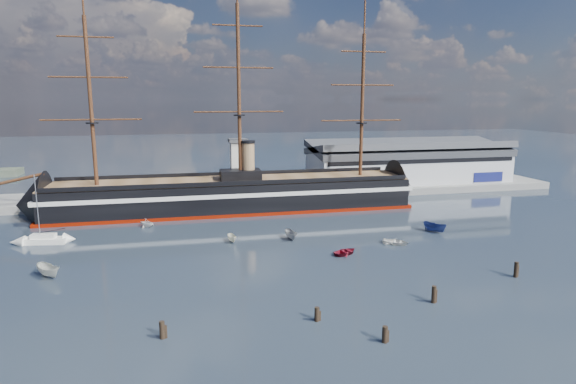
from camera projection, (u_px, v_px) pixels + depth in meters
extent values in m
plane|color=#202A38|center=(245.00, 231.00, 102.65)|extent=(600.00, 600.00, 0.00)
cube|color=slate|center=(262.00, 196.00, 139.30)|extent=(180.00, 18.00, 2.00)
cube|color=#B7BABC|center=(408.00, 165.00, 152.54)|extent=(62.00, 20.00, 10.00)
cube|color=#3F4247|center=(409.00, 148.00, 151.48)|extent=(63.00, 21.00, 2.00)
cube|color=silver|center=(238.00, 168.00, 133.16)|extent=(4.00, 4.00, 14.00)
cube|color=#3F4247|center=(238.00, 140.00, 131.74)|extent=(5.00, 5.00, 1.00)
cube|color=black|center=(233.00, 195.00, 120.98)|extent=(88.14, 16.78, 7.00)
cube|color=silver|center=(233.00, 190.00, 120.75)|extent=(90.14, 17.04, 1.00)
cube|color=#6D0F00|center=(233.00, 209.00, 121.67)|extent=(90.14, 17.00, 0.90)
cone|color=black|center=(31.00, 205.00, 110.63)|extent=(14.14, 15.80, 15.68)
cone|color=black|center=(403.00, 188.00, 131.44)|extent=(11.14, 15.78, 15.68)
cube|color=brown|center=(233.00, 181.00, 120.30)|extent=(88.13, 15.50, 0.40)
cube|color=black|center=(240.00, 175.00, 120.48)|extent=(10.05, 6.09, 2.50)
cylinder|color=#9A7851|center=(248.00, 161.00, 120.27)|extent=(3.20, 3.20, 9.00)
cylinder|color=#381E0F|center=(2.00, 183.00, 108.40)|extent=(17.76, 0.86, 4.43)
cylinder|color=#381E0F|center=(91.00, 103.00, 109.50)|extent=(0.90, 0.90, 38.00)
cylinder|color=#381E0F|center=(239.00, 94.00, 116.73)|extent=(0.90, 0.90, 42.00)
cylinder|color=#381E0F|center=(362.00, 106.00, 124.46)|extent=(0.90, 0.90, 36.00)
cube|color=white|center=(44.00, 241.00, 93.43)|extent=(8.78, 3.85, 1.13)
cube|color=white|center=(43.00, 236.00, 93.26)|extent=(4.76, 2.53, 0.91)
cylinder|color=#B2B2B7|center=(37.00, 207.00, 92.02)|extent=(0.18, 0.18, 12.45)
imported|color=silver|center=(49.00, 277.00, 75.75)|extent=(6.62, 6.00, 2.63)
imported|color=maroon|center=(346.00, 254.00, 86.99)|extent=(2.44, 3.27, 1.42)
imported|color=gray|center=(291.00, 239.00, 96.31)|extent=(5.83, 2.60, 2.26)
imported|color=silver|center=(147.00, 227.00, 105.69)|extent=(5.88, 6.20, 2.19)
imported|color=silver|center=(396.00, 244.00, 92.95)|extent=(2.93, 3.22, 1.46)
imported|color=navy|center=(434.00, 232.00, 101.66)|extent=(6.70, 4.97, 2.53)
imported|color=silver|center=(232.00, 242.00, 94.57)|extent=(4.64, 2.12, 1.80)
cylinder|color=black|center=(163.00, 339.00, 56.37)|extent=(0.64, 0.64, 2.85)
cylinder|color=black|center=(385.00, 342.00, 55.46)|extent=(0.64, 0.64, 2.69)
cylinder|color=black|center=(433.00, 303.00, 66.31)|extent=(0.64, 0.64, 3.12)
cylinder|color=black|center=(515.00, 277.00, 75.85)|extent=(0.64, 0.64, 3.19)
cylinder|color=black|center=(317.00, 321.00, 60.84)|extent=(0.64, 0.64, 2.54)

